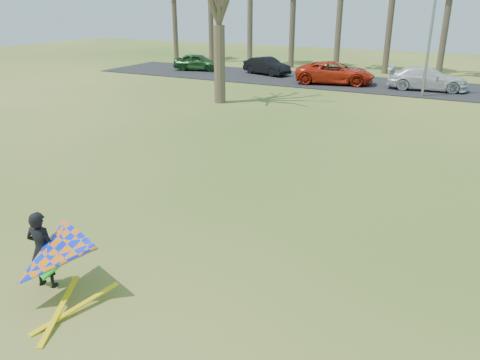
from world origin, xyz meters
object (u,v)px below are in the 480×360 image
at_px(streetlight, 436,19).
at_px(car_2, 335,73).
at_px(car_1, 267,66).
at_px(kite_flyer, 47,259).
at_px(car_3, 428,79).
at_px(car_0, 198,62).

bearing_deg(streetlight, car_2, 162.01).
bearing_deg(car_1, kite_flyer, -144.21).
distance_m(streetlight, car_1, 13.25).
bearing_deg(kite_flyer, car_3, 82.48).
distance_m(car_2, kite_flyer, 26.90).
xyz_separation_m(car_0, car_1, (5.98, 0.47, -0.02)).
xyz_separation_m(car_0, car_3, (17.89, -0.98, 0.04)).
xyz_separation_m(car_2, kite_flyer, (2.39, -26.79, 0.04)).
distance_m(car_1, car_2, 6.20).
height_order(car_3, kite_flyer, kite_flyer).
distance_m(streetlight, car_0, 18.79).
xyz_separation_m(streetlight, kite_flyer, (-3.80, -24.78, -3.62)).
bearing_deg(kite_flyer, car_0, 116.99).
bearing_deg(car_1, car_2, -87.15).
bearing_deg(kite_flyer, car_1, 106.26).
height_order(car_0, car_2, car_2).
xyz_separation_m(streetlight, car_3, (-0.22, 2.34, -3.69)).
relative_size(streetlight, car_3, 1.63).
height_order(car_1, car_2, car_2).
bearing_deg(car_2, car_3, -99.00).
xyz_separation_m(car_0, kite_flyer, (14.31, -28.10, 0.11)).
bearing_deg(car_1, streetlight, -87.82).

